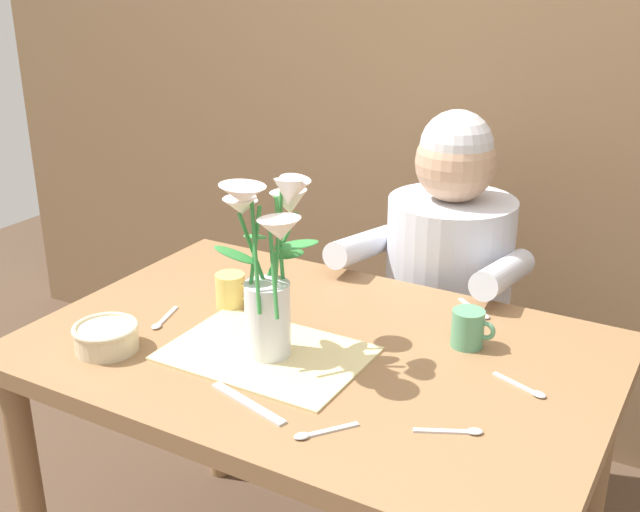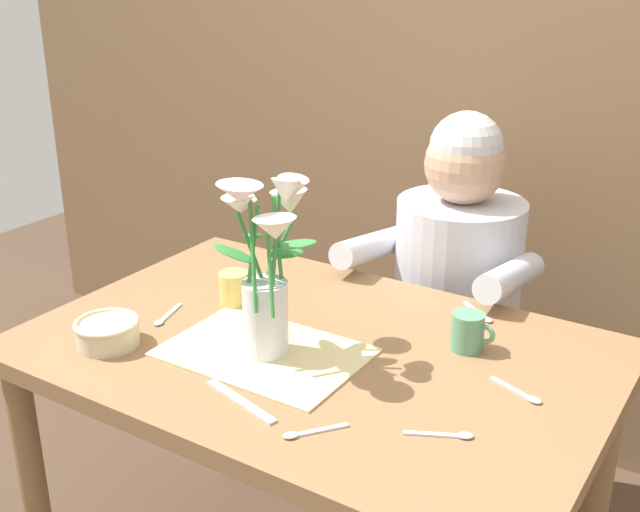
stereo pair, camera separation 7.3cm
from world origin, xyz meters
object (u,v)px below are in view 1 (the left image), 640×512
dinner_knife (248,403)px  ceramic_bowl (106,336)px  ceramic_mug (468,328)px  seated_person (445,316)px  flower_vase (269,261)px  coffee_cup (231,290)px

dinner_knife → ceramic_bowl: bearing=-169.2°
dinner_knife → ceramic_mug: size_ratio=2.04×
seated_person → flower_vase: seated_person is taller
seated_person → coffee_cup: size_ratio=12.20×
coffee_cup → ceramic_mug: 0.55m
seated_person → ceramic_mug: bearing=-65.4°
ceramic_bowl → coffee_cup: bearing=71.4°
ceramic_bowl → flower_vase: bearing=26.1°
seated_person → dinner_knife: bearing=-94.0°
coffee_cup → seated_person: bearing=59.5°
flower_vase → ceramic_bowl: (-0.31, -0.15, -0.17)m
flower_vase → ceramic_mug: 0.44m
dinner_knife → coffee_cup: 0.43m
ceramic_mug → seated_person: bearing=115.3°
flower_vase → ceramic_bowl: 0.38m
dinner_knife → ceramic_mug: (0.27, 0.41, 0.04)m
seated_person → flower_vase: bearing=-100.2°
coffee_cup → dinner_knife: bearing=-50.3°
coffee_cup → ceramic_mug: size_ratio=1.00×
flower_vase → ceramic_mug: flower_vase is taller
seated_person → ceramic_bowl: bearing=-117.3°
coffee_cup → ceramic_mug: (0.54, 0.09, 0.00)m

